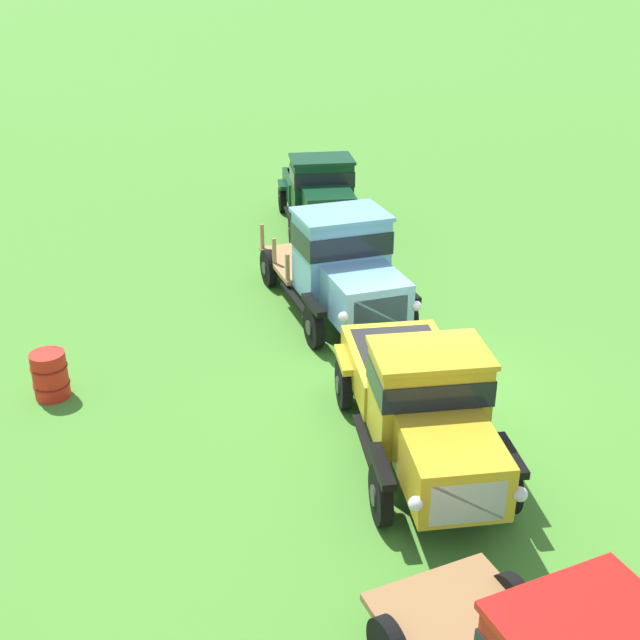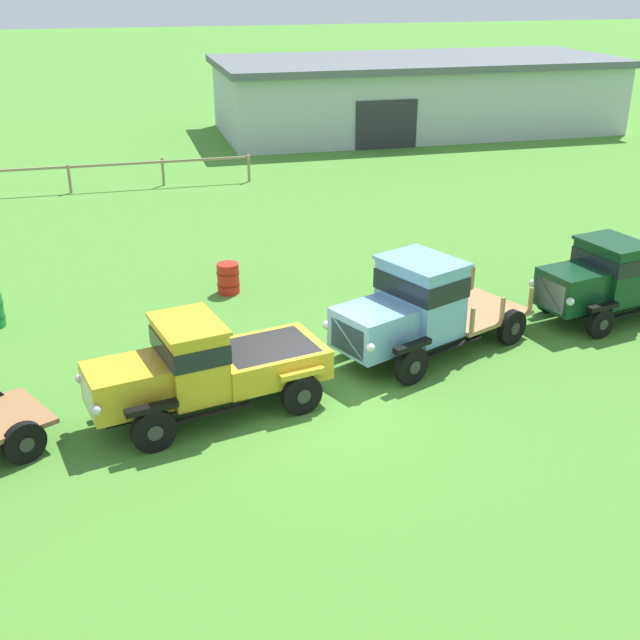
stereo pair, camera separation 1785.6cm
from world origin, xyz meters
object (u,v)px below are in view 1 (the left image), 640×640
at_px(vintage_truck_far_side, 321,192).
at_px(vintage_truck_midrow_center, 344,266).
at_px(vintage_truck_second_in_line, 422,401).
at_px(oil_drum_near_fence, 50,375).

bearing_deg(vintage_truck_far_side, vintage_truck_midrow_center, -171.10).
bearing_deg(vintage_truck_midrow_center, vintage_truck_far_side, 8.90).
bearing_deg(vintage_truck_far_side, vintage_truck_second_in_line, -167.78).
height_order(vintage_truck_midrow_center, vintage_truck_far_side, vintage_truck_midrow_center).
distance_m(vintage_truck_midrow_center, oil_drum_near_fence, 6.25).
relative_size(vintage_truck_far_side, oil_drum_near_fence, 5.59).
bearing_deg(vintage_truck_midrow_center, vintage_truck_second_in_line, -164.01).
distance_m(vintage_truck_second_in_line, vintage_truck_far_side, 11.16).
relative_size(vintage_truck_midrow_center, oil_drum_near_fence, 6.35).
relative_size(vintage_truck_second_in_line, oil_drum_near_fence, 5.92).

